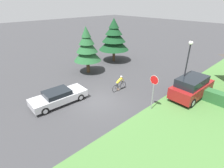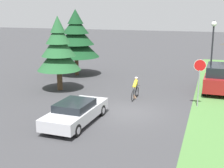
% 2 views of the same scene
% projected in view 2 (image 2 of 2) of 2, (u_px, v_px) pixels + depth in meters
% --- Properties ---
extents(ground_plane, '(140.00, 140.00, 0.00)m').
position_uv_depth(ground_plane, '(127.00, 112.00, 18.48)').
color(ground_plane, '#38383A').
extents(sedan_left_lane, '(2.04, 4.79, 1.24)m').
position_uv_depth(sedan_left_lane, '(76.00, 112.00, 16.55)').
color(sedan_left_lane, '#BCBCC1').
rests_on(sedan_left_lane, ground).
extents(cyclist, '(0.44, 1.82, 1.49)m').
position_uv_depth(cyclist, '(135.00, 89.00, 21.04)').
color(cyclist, black).
rests_on(cyclist, ground).
extents(parked_suv_right, '(2.22, 4.71, 2.02)m').
position_uv_depth(parked_suv_right, '(219.00, 78.00, 22.83)').
color(parked_suv_right, maroon).
rests_on(parked_suv_right, ground).
extents(stop_sign, '(0.73, 0.07, 2.99)m').
position_uv_depth(stop_sign, '(199.00, 74.00, 19.04)').
color(stop_sign, gray).
rests_on(stop_sign, ground).
extents(street_lamp, '(0.36, 0.36, 5.20)m').
position_uv_depth(street_lamp, '(213.00, 43.00, 22.05)').
color(street_lamp, black).
rests_on(street_lamp, ground).
extents(conifer_tall_near, '(3.23, 3.23, 5.51)m').
position_uv_depth(conifer_tall_near, '(59.00, 49.00, 22.89)').
color(conifer_tall_near, '#4C3823').
rests_on(conifer_tall_near, ground).
extents(conifer_tall_far, '(4.21, 4.21, 5.96)m').
position_uv_depth(conifer_tall_far, '(76.00, 39.00, 28.09)').
color(conifer_tall_far, '#4C3823').
rests_on(conifer_tall_far, ground).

